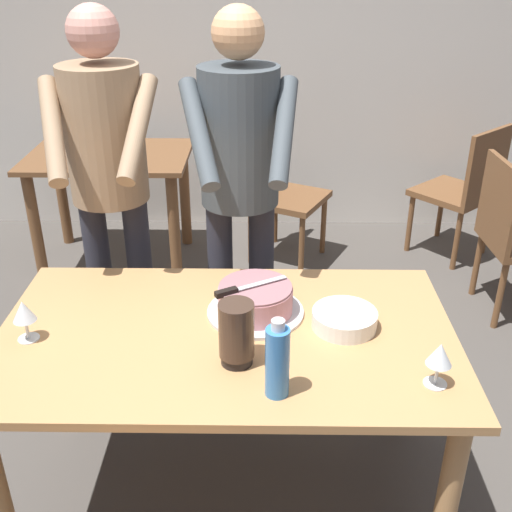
{
  "coord_description": "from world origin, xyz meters",
  "views": [
    {
      "loc": [
        0.12,
        -1.72,
        1.92
      ],
      "look_at": [
        0.1,
        0.27,
        0.9
      ],
      "focal_mm": 43.26,
      "sensor_mm": 36.0,
      "label": 1
    }
  ],
  "objects_px": {
    "main_dining_table": "(227,359)",
    "plate_stack": "(344,319)",
    "person_cutting_cake": "(240,174)",
    "background_chair_1": "(278,187)",
    "cake_knife": "(237,290)",
    "background_chair_0": "(465,188)",
    "water_bottle": "(277,361)",
    "person_standing_beside": "(108,171)",
    "hurricane_lamp": "(236,333)",
    "cake_on_platter": "(255,301)",
    "wine_glass_far": "(440,356)",
    "background_table": "(111,179)",
    "wine_glass_near": "(24,312)"
  },
  "relations": [
    {
      "from": "cake_knife",
      "to": "plate_stack",
      "type": "bearing_deg",
      "value": -7.22
    },
    {
      "from": "cake_knife",
      "to": "background_chair_0",
      "type": "bearing_deg",
      "value": 54.81
    },
    {
      "from": "main_dining_table",
      "to": "background_table",
      "type": "bearing_deg",
      "value": 113.35
    },
    {
      "from": "wine_glass_far",
      "to": "background_chair_0",
      "type": "distance_m",
      "value": 2.48
    },
    {
      "from": "hurricane_lamp",
      "to": "person_cutting_cake",
      "type": "relative_size",
      "value": 0.12
    },
    {
      "from": "hurricane_lamp",
      "to": "background_table",
      "type": "xyz_separation_m",
      "value": [
        -0.89,
        2.13,
        -0.28
      ]
    },
    {
      "from": "hurricane_lamp",
      "to": "cake_knife",
      "type": "bearing_deg",
      "value": 92.12
    },
    {
      "from": "cake_on_platter",
      "to": "wine_glass_far",
      "type": "height_order",
      "value": "wine_glass_far"
    },
    {
      "from": "plate_stack",
      "to": "main_dining_table",
      "type": "bearing_deg",
      "value": -174.76
    },
    {
      "from": "main_dining_table",
      "to": "cake_on_platter",
      "type": "distance_m",
      "value": 0.22
    },
    {
      "from": "person_cutting_cake",
      "to": "background_chair_1",
      "type": "xyz_separation_m",
      "value": [
        0.19,
        1.39,
        -0.58
      ]
    },
    {
      "from": "main_dining_table",
      "to": "background_chair_1",
      "type": "relative_size",
      "value": 1.71
    },
    {
      "from": "main_dining_table",
      "to": "plate_stack",
      "type": "bearing_deg",
      "value": 5.24
    },
    {
      "from": "cake_knife",
      "to": "plate_stack",
      "type": "distance_m",
      "value": 0.38
    },
    {
      "from": "cake_knife",
      "to": "wine_glass_far",
      "type": "relative_size",
      "value": 1.71
    },
    {
      "from": "background_table",
      "to": "wine_glass_near",
      "type": "bearing_deg",
      "value": -84.36
    },
    {
      "from": "plate_stack",
      "to": "wine_glass_far",
      "type": "xyz_separation_m",
      "value": [
        0.24,
        -0.3,
        0.07
      ]
    },
    {
      "from": "person_cutting_cake",
      "to": "background_chair_1",
      "type": "distance_m",
      "value": 1.52
    },
    {
      "from": "plate_stack",
      "to": "person_standing_beside",
      "type": "distance_m",
      "value": 1.16
    },
    {
      "from": "main_dining_table",
      "to": "plate_stack",
      "type": "distance_m",
      "value": 0.42
    },
    {
      "from": "person_standing_beside",
      "to": "water_bottle",
      "type": "bearing_deg",
      "value": -55.63
    },
    {
      "from": "hurricane_lamp",
      "to": "background_chair_1",
      "type": "xyz_separation_m",
      "value": [
        0.17,
        2.21,
        -0.37
      ]
    },
    {
      "from": "hurricane_lamp",
      "to": "main_dining_table",
      "type": "bearing_deg",
      "value": 104.76
    },
    {
      "from": "cake_on_platter",
      "to": "person_standing_beside",
      "type": "distance_m",
      "value": 0.88
    },
    {
      "from": "water_bottle",
      "to": "wine_glass_far",
      "type": "bearing_deg",
      "value": 5.68
    },
    {
      "from": "main_dining_table",
      "to": "person_standing_beside",
      "type": "bearing_deg",
      "value": 126.98
    },
    {
      "from": "background_chair_0",
      "to": "person_cutting_cake",
      "type": "bearing_deg",
      "value": -135.02
    },
    {
      "from": "background_chair_0",
      "to": "background_chair_1",
      "type": "distance_m",
      "value": 1.21
    },
    {
      "from": "cake_knife",
      "to": "main_dining_table",
      "type": "bearing_deg",
      "value": -112.52
    },
    {
      "from": "main_dining_table",
      "to": "background_chair_0",
      "type": "bearing_deg",
      "value": 55.26
    },
    {
      "from": "main_dining_table",
      "to": "wine_glass_far",
      "type": "relative_size",
      "value": 10.68
    },
    {
      "from": "water_bottle",
      "to": "person_standing_beside",
      "type": "distance_m",
      "value": 1.23
    },
    {
      "from": "water_bottle",
      "to": "background_chair_0",
      "type": "bearing_deg",
      "value": 61.95
    },
    {
      "from": "background_chair_0",
      "to": "background_chair_1",
      "type": "height_order",
      "value": "same"
    },
    {
      "from": "person_standing_beside",
      "to": "person_cutting_cake",
      "type": "bearing_deg",
      "value": -3.16
    },
    {
      "from": "wine_glass_far",
      "to": "water_bottle",
      "type": "relative_size",
      "value": 0.58
    },
    {
      "from": "background_chair_1",
      "to": "person_standing_beside",
      "type": "bearing_deg",
      "value": -118.32
    },
    {
      "from": "person_standing_beside",
      "to": "background_chair_1",
      "type": "xyz_separation_m",
      "value": [
        0.73,
        1.36,
        -0.58
      ]
    },
    {
      "from": "main_dining_table",
      "to": "wine_glass_far",
      "type": "xyz_separation_m",
      "value": [
        0.63,
        -0.26,
        0.21
      ]
    },
    {
      "from": "background_table",
      "to": "background_chair_0",
      "type": "relative_size",
      "value": 1.11
    },
    {
      "from": "wine_glass_near",
      "to": "background_chair_1",
      "type": "bearing_deg",
      "value": 67.65
    },
    {
      "from": "cake_on_platter",
      "to": "background_chair_0",
      "type": "xyz_separation_m",
      "value": [
        1.33,
        1.94,
        -0.31
      ]
    },
    {
      "from": "water_bottle",
      "to": "person_cutting_cake",
      "type": "distance_m",
      "value": 1.0
    },
    {
      "from": "cake_on_platter",
      "to": "background_table",
      "type": "bearing_deg",
      "value": 117.11
    },
    {
      "from": "wine_glass_near",
      "to": "background_chair_0",
      "type": "height_order",
      "value": "background_chair_0"
    },
    {
      "from": "cake_on_platter",
      "to": "wine_glass_far",
      "type": "bearing_deg",
      "value": -35.43
    },
    {
      "from": "cake_on_platter",
      "to": "wine_glass_near",
      "type": "height_order",
      "value": "wine_glass_near"
    },
    {
      "from": "water_bottle",
      "to": "person_cutting_cake",
      "type": "height_order",
      "value": "person_cutting_cake"
    },
    {
      "from": "plate_stack",
      "to": "water_bottle",
      "type": "xyz_separation_m",
      "value": [
        -0.23,
        -0.35,
        0.08
      ]
    },
    {
      "from": "wine_glass_far",
      "to": "water_bottle",
      "type": "height_order",
      "value": "water_bottle"
    }
  ]
}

